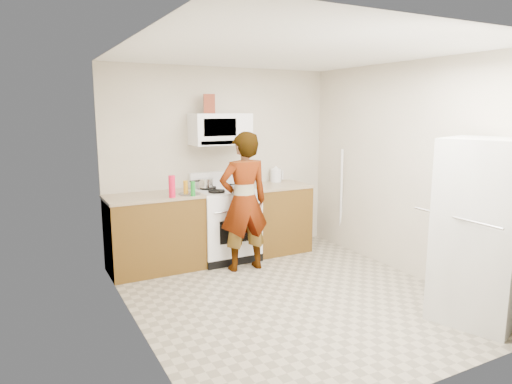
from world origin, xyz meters
TOP-DOWN VIEW (x-y plane):
  - floor at (0.00, 0.00)m, footprint 3.60×3.60m
  - back_wall at (0.00, 1.79)m, footprint 3.20×0.02m
  - right_wall at (1.59, 0.00)m, footprint 0.02×3.60m
  - cabinet_left at (-1.04, 1.49)m, footprint 1.12×0.62m
  - counter_left at (-1.04, 1.49)m, footprint 1.14×0.64m
  - cabinet_right at (0.68, 1.49)m, footprint 0.80×0.62m
  - counter_right at (0.68, 1.49)m, footprint 0.82×0.64m
  - gas_range at (-0.10, 1.48)m, footprint 0.76×0.65m
  - microwave at (-0.10, 1.61)m, footprint 0.76×0.38m
  - person at (-0.07, 1.00)m, footprint 0.64×0.45m
  - fridge at (1.25, -1.24)m, footprint 0.90×0.90m
  - kettle at (0.78, 1.68)m, footprint 0.19×0.19m
  - jug at (-0.25, 1.60)m, footprint 0.18×0.18m
  - saucepan at (-0.31, 1.63)m, footprint 0.22×0.22m
  - tray at (0.12, 1.41)m, footprint 0.27×0.19m
  - bottle_spray at (-0.88, 1.24)m, footprint 0.09×0.09m
  - bottle_hot_sauce at (-0.67, 1.36)m, footprint 0.07×0.07m
  - bottle_green_cap at (-0.64, 1.21)m, footprint 0.07×0.07m
  - pot_lid at (-0.64, 1.34)m, footprint 0.32×0.32m
  - broom at (1.56, 1.18)m, footprint 0.22×0.25m

SIDE VIEW (x-z plane):
  - floor at x=0.00m, z-range 0.00..0.00m
  - cabinet_left at x=-1.04m, z-range 0.00..0.90m
  - cabinet_right at x=0.68m, z-range 0.00..0.90m
  - gas_range at x=-0.10m, z-range -0.08..1.05m
  - broom at x=1.56m, z-range 0.01..1.42m
  - person at x=-0.07m, z-range 0.00..1.70m
  - fridge at x=1.25m, z-range 0.00..1.70m
  - counter_left at x=-1.04m, z-range 0.90..0.93m
  - counter_right at x=0.68m, z-range 0.90..0.93m
  - pot_lid at x=-0.64m, z-range 0.94..0.95m
  - tray at x=0.12m, z-range 0.93..0.98m
  - saucepan at x=-0.31m, z-range 0.95..1.06m
  - bottle_hot_sauce at x=-0.67m, z-range 0.94..1.10m
  - bottle_green_cap at x=-0.64m, z-range 0.94..1.11m
  - kettle at x=0.78m, z-range 0.94..1.12m
  - bottle_spray at x=-0.88m, z-range 0.94..1.19m
  - back_wall at x=0.00m, z-range 0.00..2.50m
  - right_wall at x=1.59m, z-range 0.00..2.50m
  - microwave at x=-0.10m, z-range 1.50..1.90m
  - jug at x=-0.25m, z-range 1.90..2.14m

